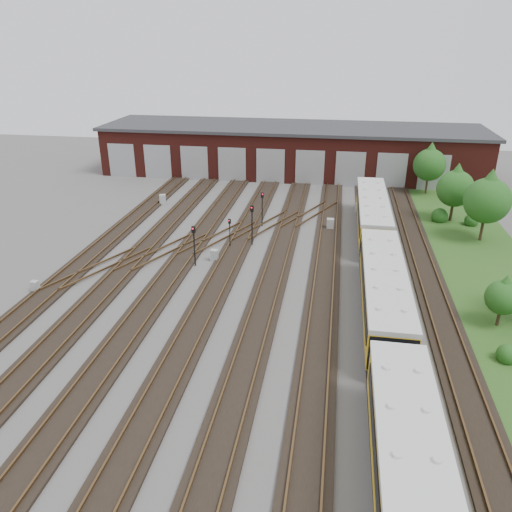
# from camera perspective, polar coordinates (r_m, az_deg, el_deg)

# --- Properties ---
(ground) EXTENTS (120.00, 120.00, 0.00)m
(ground) POSITION_cam_1_polar(r_m,az_deg,el_deg) (33.69, -3.04, -7.28)
(ground) COLOR #4E4B48
(ground) RESTS_ON ground
(track_network) EXTENTS (30.40, 70.00, 0.33)m
(track_network) POSITION_cam_1_polar(r_m,az_deg,el_deg) (34.16, -3.11, -6.60)
(track_network) COLOR black
(track_network) RESTS_ON ground
(maintenance_shed) EXTENTS (51.00, 12.50, 6.35)m
(maintenance_shed) POSITION_cam_1_polar(r_m,az_deg,el_deg) (69.85, 4.02, 12.08)
(maintenance_shed) COLOR #4F1913
(maintenance_shed) RESTS_ON ground
(grass_verge) EXTENTS (8.00, 55.00, 0.05)m
(grass_verge) POSITION_cam_1_polar(r_m,az_deg,el_deg) (43.72, 25.22, -1.99)
(grass_verge) COLOR #28501A
(grass_verge) RESTS_ON ground
(metro_train) EXTENTS (2.75, 47.07, 3.11)m
(metro_train) POSITION_cam_1_polar(r_m,az_deg,el_deg) (34.16, 14.35, -3.89)
(metro_train) COLOR black
(metro_train) RESTS_ON ground
(signal_mast_0) EXTENTS (0.31, 0.29, 3.47)m
(signal_mast_0) POSITION_cam_1_polar(r_m,az_deg,el_deg) (40.63, -7.10, 1.74)
(signal_mast_0) COLOR black
(signal_mast_0) RESTS_ON ground
(signal_mast_1) EXTENTS (0.25, 0.24, 2.71)m
(signal_mast_1) POSITION_cam_1_polar(r_m,az_deg,el_deg) (44.18, -3.03, 3.06)
(signal_mast_1) COLOR black
(signal_mast_1) RESTS_ON ground
(signal_mast_2) EXTENTS (0.30, 0.29, 3.47)m
(signal_mast_2) POSITION_cam_1_polar(r_m,az_deg,el_deg) (49.17, 0.71, 5.86)
(signal_mast_2) COLOR black
(signal_mast_2) RESTS_ON ground
(signal_mast_3) EXTENTS (0.31, 0.29, 3.72)m
(signal_mast_3) POSITION_cam_1_polar(r_m,az_deg,el_deg) (44.53, -0.46, 4.13)
(signal_mast_3) COLOR black
(signal_mast_3) RESTS_ON ground
(relay_cabinet_0) EXTENTS (0.58, 0.50, 0.90)m
(relay_cabinet_0) POSITION_cam_1_polar(r_m,az_deg,el_deg) (40.31, -23.92, -3.22)
(relay_cabinet_0) COLOR #9DA0A2
(relay_cabinet_0) RESTS_ON ground
(relay_cabinet_1) EXTENTS (0.80, 0.72, 1.13)m
(relay_cabinet_1) POSITION_cam_1_polar(r_m,az_deg,el_deg) (57.31, -10.62, 6.37)
(relay_cabinet_1) COLOR #9DA0A2
(relay_cabinet_1) RESTS_ON ground
(relay_cabinet_2) EXTENTS (0.62, 0.53, 0.99)m
(relay_cabinet_2) POSITION_cam_1_polar(r_m,az_deg,el_deg) (42.06, -4.79, 0.07)
(relay_cabinet_2) COLOR #9DA0A2
(relay_cabinet_2) RESTS_ON ground
(relay_cabinet_3) EXTENTS (0.64, 0.57, 0.91)m
(relay_cabinet_3) POSITION_cam_1_polar(r_m,az_deg,el_deg) (55.01, 11.56, 5.43)
(relay_cabinet_3) COLOR #9DA0A2
(relay_cabinet_3) RESTS_ON ground
(relay_cabinet_4) EXTENTS (0.69, 0.58, 1.13)m
(relay_cabinet_4) POSITION_cam_1_polar(r_m,az_deg,el_deg) (49.27, 8.48, 3.61)
(relay_cabinet_4) COLOR #9DA0A2
(relay_cabinet_4) RESTS_ON ground
(tree_0) EXTENTS (3.75, 3.75, 6.21)m
(tree_0) POSITION_cam_1_polar(r_m,az_deg,el_deg) (62.77, 19.26, 10.21)
(tree_0) COLOR #332417
(tree_0) RESTS_ON ground
(tree_1) EXTENTS (3.64, 3.64, 6.03)m
(tree_1) POSITION_cam_1_polar(r_m,az_deg,el_deg) (53.89, 21.89, 7.61)
(tree_1) COLOR #332417
(tree_1) RESTS_ON ground
(tree_2) EXTENTS (4.10, 4.10, 6.80)m
(tree_2) POSITION_cam_1_polar(r_m,az_deg,el_deg) (49.39, 25.02, 6.31)
(tree_2) COLOR #332417
(tree_2) RESTS_ON ground
(tree_3) EXTENTS (2.24, 2.24, 3.70)m
(tree_3) POSITION_cam_1_polar(r_m,az_deg,el_deg) (35.50, 26.47, -3.88)
(tree_3) COLOR #332417
(tree_3) RESTS_ON ground
(bush_0) EXTENTS (1.24, 1.24, 1.24)m
(bush_0) POSITION_cam_1_polar(r_m,az_deg,el_deg) (32.84, 26.83, -9.78)
(bush_0) COLOR #184714
(bush_0) RESTS_ON ground
(bush_1) EXTENTS (1.64, 1.64, 1.64)m
(bush_1) POSITION_cam_1_polar(r_m,az_deg,el_deg) (54.21, 20.26, 4.54)
(bush_1) COLOR #184714
(bush_1) RESTS_ON ground
(bush_2) EXTENTS (1.39, 1.39, 1.39)m
(bush_2) POSITION_cam_1_polar(r_m,az_deg,el_deg) (54.29, 23.43, 3.92)
(bush_2) COLOR #184714
(bush_2) RESTS_ON ground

